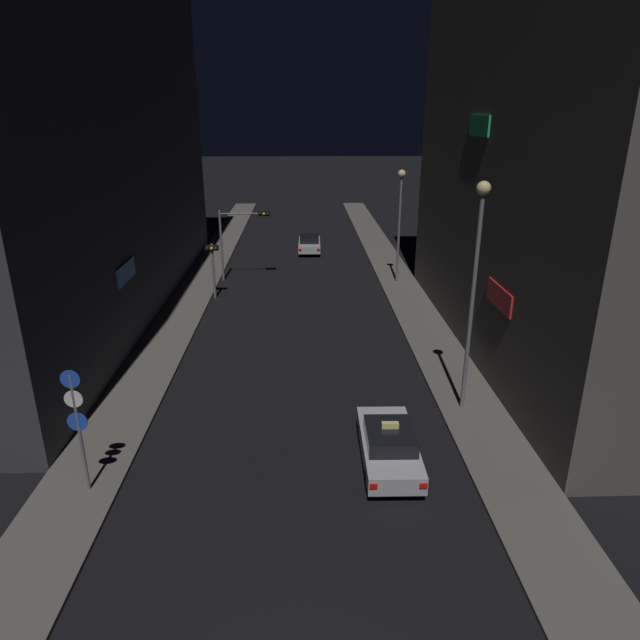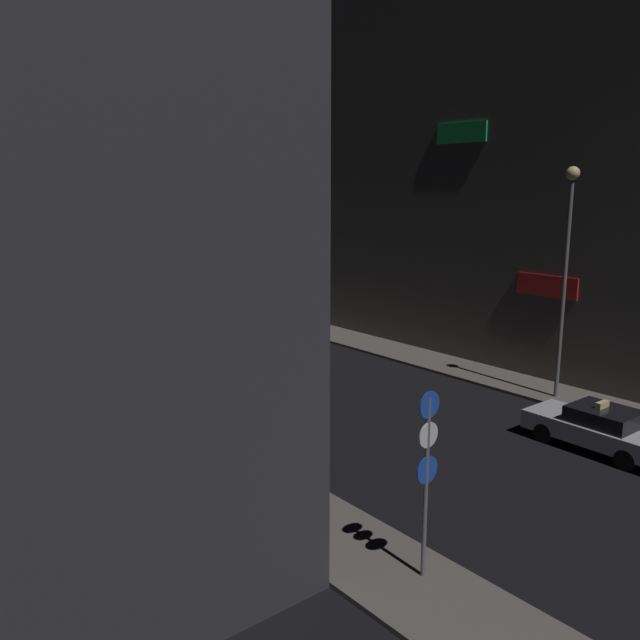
% 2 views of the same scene
% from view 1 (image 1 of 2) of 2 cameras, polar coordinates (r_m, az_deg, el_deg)
% --- Properties ---
extents(sidewalk_left, '(2.61, 67.98, 0.12)m').
position_cam_1_polar(sidewalk_left, '(41.21, -11.85, 4.37)').
color(sidewalk_left, '#5B5651').
rests_on(sidewalk_left, ground_plane).
extents(sidewalk_right, '(2.61, 67.98, 0.12)m').
position_cam_1_polar(sidewalk_right, '(41.14, 7.60, 4.60)').
color(sidewalk_right, '#5B5651').
rests_on(sidewalk_right, ground_plane).
extents(building_facade_left, '(11.36, 33.84, 22.38)m').
position_cam_1_polar(building_facade_left, '(35.63, -26.68, 18.45)').
color(building_facade_left, '#333338').
rests_on(building_facade_left, ground_plane).
extents(building_facade_right, '(6.34, 24.19, 23.11)m').
position_cam_1_polar(building_facade_right, '(28.38, 22.66, 19.76)').
color(building_facade_right, '#514C47').
rests_on(building_facade_right, ground_plane).
extents(taxi, '(1.88, 4.48, 1.62)m').
position_cam_1_polar(taxi, '(19.28, 7.06, -12.55)').
color(taxi, '#B7B7BC').
rests_on(taxi, ground_plane).
extents(far_car, '(1.89, 4.49, 1.42)m').
position_cam_1_polar(far_car, '(47.78, -1.09, 7.83)').
color(far_car, '#B7B7BC').
rests_on(far_car, ground_plane).
extents(traffic_light_overhead, '(3.52, 0.42, 4.96)m').
position_cam_1_polar(traffic_light_overhead, '(39.24, -8.20, 9.10)').
color(traffic_light_overhead, slate).
rests_on(traffic_light_overhead, ground_plane).
extents(traffic_light_left_kerb, '(0.80, 0.42, 3.54)m').
position_cam_1_polar(traffic_light_left_kerb, '(35.68, -10.92, 6.09)').
color(traffic_light_left_kerb, slate).
rests_on(traffic_light_left_kerb, ground_plane).
extents(sign_pole_left, '(0.61, 0.10, 4.12)m').
position_cam_1_polar(sign_pole_left, '(18.34, -23.57, -9.36)').
color(sign_pole_left, slate).
rests_on(sign_pole_left, sidewalk_left).
extents(street_lamp_near_block, '(0.51, 0.51, 8.85)m').
position_cam_1_polar(street_lamp_near_block, '(21.16, 15.66, 5.48)').
color(street_lamp_near_block, slate).
rests_on(street_lamp_near_block, sidewalk_right).
extents(street_lamp_far_block, '(0.53, 0.53, 7.58)m').
position_cam_1_polar(street_lamp_far_block, '(38.14, 8.20, 11.45)').
color(street_lamp_far_block, slate).
rests_on(street_lamp_far_block, sidewalk_right).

